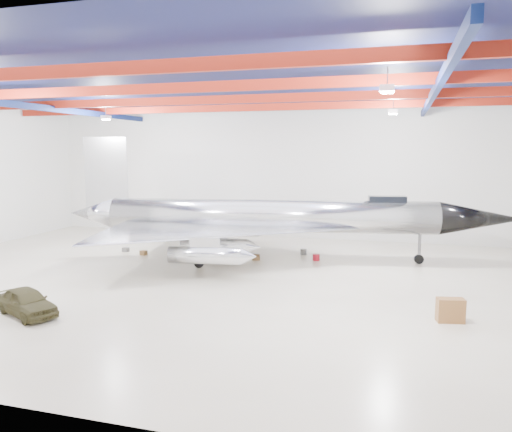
% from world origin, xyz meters
% --- Properties ---
extents(floor, '(40.00, 40.00, 0.00)m').
position_xyz_m(floor, '(0.00, 0.00, 0.00)').
color(floor, '#C1B399').
rests_on(floor, ground).
extents(wall_back, '(40.00, 0.00, 40.00)m').
position_xyz_m(wall_back, '(0.00, 15.00, 5.50)').
color(wall_back, silver).
rests_on(wall_back, floor).
extents(ceiling, '(40.00, 40.00, 0.00)m').
position_xyz_m(ceiling, '(0.00, 0.00, 11.00)').
color(ceiling, '#0A0F38').
rests_on(ceiling, wall_back).
extents(ceiling_structure, '(39.50, 29.50, 1.08)m').
position_xyz_m(ceiling_structure, '(0.00, 0.00, 10.32)').
color(ceiling_structure, maroon).
rests_on(ceiling_structure, ceiling).
extents(jet_aircraft, '(30.09, 19.99, 8.25)m').
position_xyz_m(jet_aircraft, '(2.32, 5.79, 2.70)').
color(jet_aircraft, silver).
rests_on(jet_aircraft, floor).
extents(jeep, '(3.93, 2.87, 1.24)m').
position_xyz_m(jeep, '(-5.26, -8.20, 0.62)').
color(jeep, '#3C381E').
rests_on(jeep, floor).
extents(desk, '(1.23, 0.79, 1.04)m').
position_xyz_m(desk, '(12.89, -3.82, 0.52)').
color(desk, brown).
rests_on(desk, floor).
extents(crate_ply, '(0.52, 0.46, 0.31)m').
position_xyz_m(crate_ply, '(-6.67, 4.88, 0.16)').
color(crate_ply, olive).
rests_on(crate_ply, floor).
extents(toolbox_red, '(0.56, 0.50, 0.33)m').
position_xyz_m(toolbox_red, '(-4.76, 8.52, 0.17)').
color(toolbox_red, maroon).
rests_on(toolbox_red, floor).
extents(parts_bin, '(0.60, 0.53, 0.36)m').
position_xyz_m(parts_bin, '(1.41, 5.59, 0.18)').
color(parts_bin, olive).
rests_on(parts_bin, floor).
extents(crate_small, '(0.46, 0.38, 0.30)m').
position_xyz_m(crate_small, '(-8.52, 5.58, 0.15)').
color(crate_small, '#59595B').
rests_on(crate_small, floor).
extents(tool_chest, '(0.51, 0.51, 0.43)m').
position_xyz_m(tool_chest, '(5.34, 6.56, 0.21)').
color(tool_chest, maroon).
rests_on(tool_chest, floor).
extents(spares_box, '(0.48, 0.48, 0.40)m').
position_xyz_m(spares_box, '(4.15, 8.21, 0.20)').
color(spares_box, '#59595B').
rests_on(spares_box, floor).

